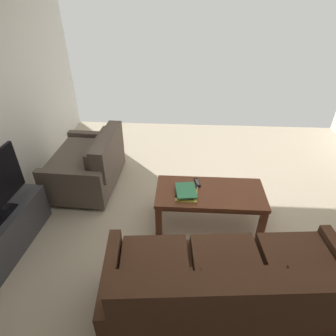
{
  "coord_description": "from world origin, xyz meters",
  "views": [
    {
      "loc": [
        0.38,
        2.52,
        2.47
      ],
      "look_at": [
        0.52,
        0.16,
        0.89
      ],
      "focal_mm": 30.62,
      "sensor_mm": 36.0,
      "label": 1
    }
  ],
  "objects_px": {
    "coffee_table": "(210,196)",
    "tv_remote": "(197,183)",
    "book_stack": "(186,192)",
    "loveseat_near": "(89,164)",
    "tv_stand": "(7,230)",
    "sofa_main": "(229,290)"
  },
  "relations": [
    {
      "from": "coffee_table",
      "to": "tv_remote",
      "type": "relative_size",
      "value": 7.38
    },
    {
      "from": "book_stack",
      "to": "loveseat_near",
      "type": "bearing_deg",
      "value": -28.35
    },
    {
      "from": "tv_stand",
      "to": "coffee_table",
      "type": "bearing_deg",
      "value": -167.06
    },
    {
      "from": "tv_remote",
      "to": "sofa_main",
      "type": "bearing_deg",
      "value": 99.67
    },
    {
      "from": "coffee_table",
      "to": "book_stack",
      "type": "xyz_separation_m",
      "value": [
        0.27,
        0.06,
        0.1
      ]
    },
    {
      "from": "loveseat_near",
      "to": "tv_remote",
      "type": "height_order",
      "value": "loveseat_near"
    },
    {
      "from": "tv_stand",
      "to": "book_stack",
      "type": "xyz_separation_m",
      "value": [
        -1.89,
        -0.44,
        0.26
      ]
    },
    {
      "from": "coffee_table",
      "to": "tv_stand",
      "type": "distance_m",
      "value": 2.23
    },
    {
      "from": "sofa_main",
      "to": "loveseat_near",
      "type": "relative_size",
      "value": 1.76
    },
    {
      "from": "coffee_table",
      "to": "book_stack",
      "type": "distance_m",
      "value": 0.3
    },
    {
      "from": "tv_stand",
      "to": "tv_remote",
      "type": "xyz_separation_m",
      "value": [
        -2.02,
        -0.65,
        0.24
      ]
    },
    {
      "from": "coffee_table",
      "to": "tv_stand",
      "type": "bearing_deg",
      "value": 12.94
    },
    {
      "from": "sofa_main",
      "to": "tv_stand",
      "type": "height_order",
      "value": "sofa_main"
    },
    {
      "from": "tv_stand",
      "to": "tv_remote",
      "type": "relative_size",
      "value": 6.52
    },
    {
      "from": "sofa_main",
      "to": "tv_remote",
      "type": "distance_m",
      "value": 1.34
    },
    {
      "from": "tv_stand",
      "to": "book_stack",
      "type": "distance_m",
      "value": 1.96
    },
    {
      "from": "sofa_main",
      "to": "coffee_table",
      "type": "xyz_separation_m",
      "value": [
        0.08,
        -1.17,
        0.0
      ]
    },
    {
      "from": "sofa_main",
      "to": "tv_stand",
      "type": "xyz_separation_m",
      "value": [
        2.25,
        -0.67,
        -0.16
      ]
    },
    {
      "from": "sofa_main",
      "to": "coffee_table",
      "type": "bearing_deg",
      "value": -86.03
    },
    {
      "from": "sofa_main",
      "to": "book_stack",
      "type": "relative_size",
      "value": 6.57
    },
    {
      "from": "sofa_main",
      "to": "coffee_table",
      "type": "height_order",
      "value": "sofa_main"
    },
    {
      "from": "sofa_main",
      "to": "loveseat_near",
      "type": "bearing_deg",
      "value": -47.42
    }
  ]
}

